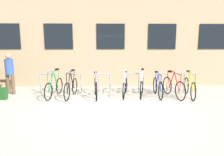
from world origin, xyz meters
TOP-DOWN VIEW (x-y plane):
  - ground_plane at (0.00, 0.00)m, footprint 42.00×42.00m
  - storefront_building at (-0.00, 6.29)m, footprint 28.00×6.23m
  - bike_rack at (0.31, 1.90)m, footprint 6.53×0.05m
  - bicycle_black at (-1.57, 1.29)m, footprint 0.44×1.65m
  - bicycle_red at (2.39, 1.23)m, footprint 0.49×1.70m
  - bicycle_pink at (-0.61, 1.25)m, footprint 0.44×1.66m
  - bicycle_silver at (0.52, 1.44)m, footprint 0.47×1.73m
  - bicycle_blue at (1.81, 1.33)m, footprint 0.44×1.67m
  - bicycle_yellow at (3.03, 1.23)m, footprint 0.46×1.76m
  - bicycle_green at (-2.24, 1.38)m, footprint 0.44×1.72m
  - bicycle_white at (1.19, 1.40)m, footprint 0.54×1.72m
  - person_browsing at (-4.11, 1.81)m, footprint 0.36×0.32m
  - backpack at (-4.04, 1.01)m, footprint 0.29×0.22m

SIDE VIEW (x-z plane):
  - ground_plane at x=0.00m, z-range 0.00..0.00m
  - backpack at x=-4.04m, z-range 0.00..0.44m
  - bicycle_silver at x=0.52m, z-range -0.17..0.92m
  - bicycle_blue at x=1.81m, z-range -0.12..0.88m
  - bicycle_pink at x=-0.61m, z-range -0.12..0.88m
  - bicycle_black at x=-1.57m, z-range -0.15..0.91m
  - bicycle_green at x=-2.24m, z-range -0.16..0.92m
  - bicycle_yellow at x=3.03m, z-range -0.12..0.89m
  - bicycle_red at x=2.39m, z-range -0.14..0.92m
  - bicycle_white at x=1.19m, z-range -0.14..0.93m
  - bike_rack at x=0.31m, z-range 0.08..0.92m
  - person_browsing at x=-4.11m, z-range 0.12..1.78m
  - storefront_building at x=0.00m, z-range 0.00..4.88m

